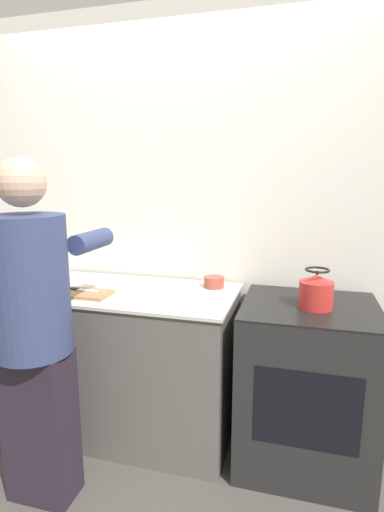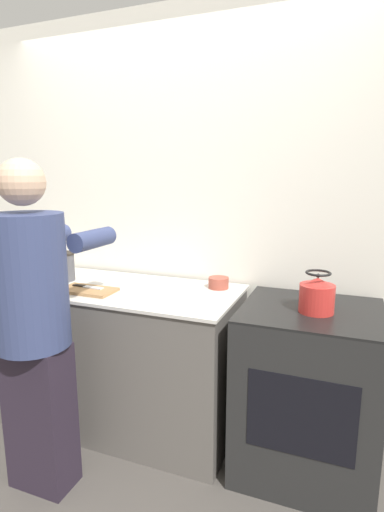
% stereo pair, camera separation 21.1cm
% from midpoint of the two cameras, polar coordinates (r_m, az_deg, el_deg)
% --- Properties ---
extents(ground_plane, '(12.00, 12.00, 0.00)m').
position_cam_midpoint_polar(ground_plane, '(2.50, -9.68, -27.81)').
color(ground_plane, '#4C4742').
extents(wall_back, '(8.00, 0.05, 2.60)m').
position_cam_midpoint_polar(wall_back, '(2.62, -3.98, 5.38)').
color(wall_back, silver).
rests_on(wall_back, ground_plane).
extents(counter, '(1.63, 0.68, 0.91)m').
position_cam_midpoint_polar(counter, '(2.66, -14.68, -13.91)').
color(counter, '#5B5651').
rests_on(counter, ground_plane).
extents(oven, '(0.70, 0.65, 0.91)m').
position_cam_midpoint_polar(oven, '(2.35, 13.36, -17.44)').
color(oven, black).
rests_on(oven, ground_plane).
extents(person, '(0.40, 0.63, 1.65)m').
position_cam_midpoint_polar(person, '(2.05, -24.41, -9.04)').
color(person, '#28202D').
rests_on(person, ground_plane).
extents(cutting_board, '(0.33, 0.18, 0.02)m').
position_cam_midpoint_polar(cutting_board, '(2.40, -17.90, -5.13)').
color(cutting_board, '#A87A4C').
rests_on(cutting_board, counter).
extents(knife, '(0.21, 0.04, 0.01)m').
position_cam_midpoint_polar(knife, '(2.43, -18.02, -4.63)').
color(knife, silver).
rests_on(knife, cutting_board).
extents(kettle, '(0.17, 0.17, 0.21)m').
position_cam_midpoint_polar(kettle, '(2.10, 14.59, -4.98)').
color(kettle, red).
rests_on(kettle, oven).
extents(bowl_prep, '(0.12, 0.12, 0.07)m').
position_cam_midpoint_polar(bowl_prep, '(2.42, 0.67, -3.78)').
color(bowl_prep, '#9E4738').
rests_on(bowl_prep, counter).
extents(canister_jar, '(0.16, 0.16, 0.18)m').
position_cam_midpoint_polar(canister_jar, '(2.67, -21.58, -1.85)').
color(canister_jar, '#4C4C51').
rests_on(canister_jar, counter).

